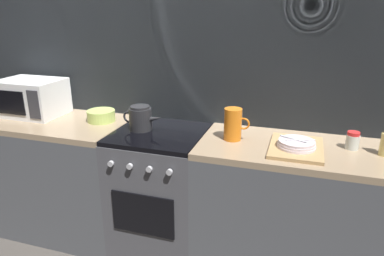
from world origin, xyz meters
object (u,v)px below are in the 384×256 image
pitcher (233,124)px  dish_pile (296,146)px  spice_jar (353,141)px  microwave (32,97)px  kettle (141,118)px  mixing_bowl (101,116)px  stove_unit (161,192)px

pitcher → dish_pile: (0.39, -0.05, -0.08)m
pitcher → spice_jar: size_ratio=1.90×
microwave → spice_jar: bearing=-0.2°
kettle → spice_jar: 1.32m
dish_pile → spice_jar: spice_jar is taller
mixing_bowl → dish_pile: (1.37, -0.13, -0.02)m
kettle → mixing_bowl: kettle is taller
stove_unit → dish_pile: bearing=-3.0°
microwave → mixing_bowl: 0.59m
pitcher → spice_jar: pitcher is taller
kettle → mixing_bowl: (-0.36, 0.09, -0.04)m
stove_unit → pitcher: 0.74m
stove_unit → kettle: (-0.13, 0.00, 0.53)m
kettle → stove_unit: bearing=-0.4°
microwave → dish_pile: microwave is taller
kettle → mixing_bowl: size_ratio=1.42×
stove_unit → spice_jar: spice_jar is taller
stove_unit → spice_jar: size_ratio=8.57×
microwave → pitcher: size_ratio=2.30×
mixing_bowl → spice_jar: bearing=-0.7°
dish_pile → microwave: bearing=176.5°
mixing_bowl → pitcher: size_ratio=1.00×
stove_unit → dish_pile: dish_pile is taller
dish_pile → mixing_bowl: bearing=174.4°
stove_unit → spice_jar: bearing=3.3°
microwave → kettle: (0.94, -0.07, -0.05)m
kettle → pitcher: (0.63, 0.01, 0.02)m
stove_unit → microwave: size_ratio=1.96×
mixing_bowl → dish_pile: 1.37m
stove_unit → pitcher: pitcher is taller
kettle → spice_jar: (1.32, 0.07, -0.03)m
mixing_bowl → stove_unit: bearing=-10.2°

